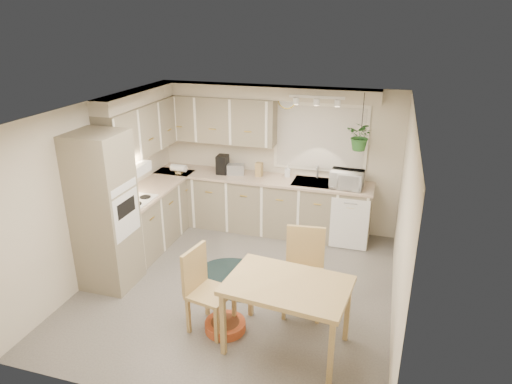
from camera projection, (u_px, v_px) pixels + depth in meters
The scene contains 35 objects.
floor at pixel (238, 287), 6.16m from camera, with size 4.20×4.20×0.00m, color slate.
ceiling at pixel (235, 110), 5.28m from camera, with size 4.20×4.20×0.00m, color silver.
wall_back at pixel (277, 158), 7.59m from camera, with size 4.00×0.04×2.40m, color beige.
wall_front at pixel (156, 298), 3.85m from camera, with size 4.00×0.04×2.40m, color beige.
wall_left at pixel (99, 189), 6.25m from camera, with size 0.04×4.20×2.40m, color beige.
wall_right at pixel (403, 224), 5.19m from camera, with size 0.04×4.20×2.40m, color beige.
base_cab_left at pixel (154, 216), 7.23m from camera, with size 0.60×1.85×0.90m, color gray.
base_cab_back at pixel (261, 205), 7.65m from camera, with size 3.60×0.60×0.90m, color gray.
counter_left at pixel (152, 188), 7.05m from camera, with size 0.64×1.89×0.04m, color #C7B091.
counter_back at pixel (261, 178), 7.47m from camera, with size 3.64×0.64×0.04m, color #C7B091.
oven_stack at pixel (105, 212), 5.89m from camera, with size 0.65×0.65×2.10m, color gray.
wall_oven_face at pixel (126, 215), 5.80m from camera, with size 0.02×0.56×0.58m, color white.
upper_cab_left at pixel (143, 128), 6.87m from camera, with size 0.35×2.00×0.75m, color gray.
upper_cab_back at pixel (216, 119), 7.48m from camera, with size 2.00×0.35×0.75m, color gray.
soffit_left at pixel (138, 97), 6.71m from camera, with size 0.30×2.00×0.20m, color beige.
soffit_back at pixel (264, 92), 7.11m from camera, with size 3.60×0.30×0.20m, color beige.
cooktop at pixel (133, 200), 6.53m from camera, with size 0.52×0.58×0.02m, color white.
range_hood at pixel (128, 170), 6.37m from camera, with size 0.40×0.60×0.14m, color white.
window_blinds at pixel (320, 138), 7.24m from camera, with size 1.40×0.02×1.00m, color white.
window_frame at pixel (320, 138), 7.24m from camera, with size 1.50×0.02×1.10m, color white.
sink at pixel (315, 185), 7.25m from camera, with size 0.70×0.48×0.10m, color #999CA0.
dishwasher_front at pixel (349, 224), 6.99m from camera, with size 0.58×0.01×0.83m, color white.
track_light_bar at pixel (317, 97), 6.51m from camera, with size 0.80×0.04×0.04m, color white.
wall_clock at pixel (287, 99), 7.17m from camera, with size 0.30×0.30×0.03m, color #DCBF4D.
dining_table at pixel (287, 316), 4.91m from camera, with size 1.28×0.86×0.81m, color tan.
chair_left at pixel (211, 291), 5.17m from camera, with size 0.47×0.47×1.00m, color tan.
chair_back at pixel (303, 274), 5.47m from camera, with size 0.49×0.49×1.05m, color tan.
braided_rug at pixel (240, 279), 6.33m from camera, with size 1.34×1.00×0.01m, color black.
pet_bed at pixel (225, 326), 5.30m from camera, with size 0.48×0.48×0.11m, color #C74927.
microwave at pixel (347, 178), 6.95m from camera, with size 0.49×0.27×0.33m, color white.
soap_bottle at pixel (287, 174), 7.48m from camera, with size 0.09×0.19×0.09m, color white.
hanging_plant at pixel (361, 139), 6.69m from camera, with size 0.39×0.43×0.34m, color #2A6026.
coffee_maker at pixel (223, 164), 7.59m from camera, with size 0.18×0.22×0.31m, color black.
toaster at pixel (236, 169), 7.58m from camera, with size 0.28×0.16×0.17m, color #999CA0.
knife_block at pixel (259, 169), 7.49m from camera, with size 0.10×0.10×0.23m, color tan.
Camera 1 is at (1.74, -4.98, 3.43)m, focal length 32.00 mm.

